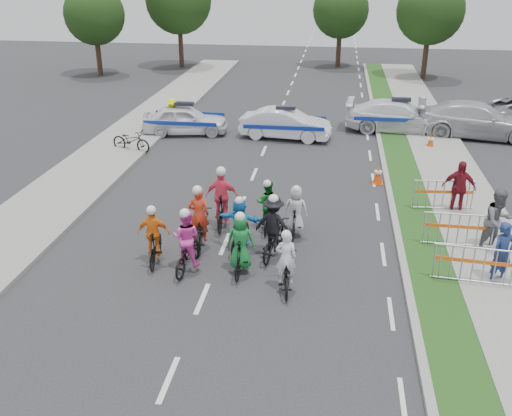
# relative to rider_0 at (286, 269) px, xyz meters

# --- Properties ---
(ground) EXTENTS (90.00, 90.00, 0.00)m
(ground) POSITION_rel_rider_0_xyz_m (-2.00, -0.78, -0.56)
(ground) COLOR #28282B
(ground) RESTS_ON ground
(curb_right) EXTENTS (0.20, 60.00, 0.12)m
(curb_right) POSITION_rel_rider_0_xyz_m (3.10, 4.22, -0.50)
(curb_right) COLOR gray
(curb_right) RESTS_ON ground
(grass_strip) EXTENTS (1.20, 60.00, 0.11)m
(grass_strip) POSITION_rel_rider_0_xyz_m (3.80, 4.22, -0.51)
(grass_strip) COLOR #194716
(grass_strip) RESTS_ON ground
(sidewalk_right) EXTENTS (2.40, 60.00, 0.13)m
(sidewalk_right) POSITION_rel_rider_0_xyz_m (5.60, 4.22, -0.50)
(sidewalk_right) COLOR gray
(sidewalk_right) RESTS_ON ground
(sidewalk_left) EXTENTS (3.00, 60.00, 0.13)m
(sidewalk_left) POSITION_rel_rider_0_xyz_m (-8.50, 4.22, -0.50)
(sidewalk_left) COLOR gray
(sidewalk_left) RESTS_ON ground
(rider_0) EXTENTS (0.77, 1.71, 1.69)m
(rider_0) POSITION_rel_rider_0_xyz_m (0.00, 0.00, 0.00)
(rider_0) COLOR black
(rider_0) RESTS_ON ground
(rider_1) EXTENTS (0.76, 1.72, 1.80)m
(rider_1) POSITION_rel_rider_0_xyz_m (-1.26, 0.67, 0.14)
(rider_1) COLOR black
(rider_1) RESTS_ON ground
(rider_2) EXTENTS (0.83, 1.85, 1.82)m
(rider_2) POSITION_rel_rider_0_xyz_m (-2.71, 0.63, 0.12)
(rider_2) COLOR black
(rider_2) RESTS_ON ground
(rider_3) EXTENTS (0.91, 1.70, 1.75)m
(rider_3) POSITION_rel_rider_0_xyz_m (-3.69, 0.86, 0.11)
(rider_3) COLOR black
(rider_3) RESTS_ON ground
(rider_4) EXTENTS (1.14, 1.94, 1.89)m
(rider_4) POSITION_rel_rider_0_xyz_m (-0.52, 1.75, 0.17)
(rider_4) COLOR black
(rider_4) RESTS_ON ground
(rider_5) EXTENTS (1.38, 1.64, 1.67)m
(rider_5) POSITION_rel_rider_0_xyz_m (-1.50, 1.98, 0.15)
(rider_5) COLOR black
(rider_5) RESTS_ON ground
(rider_6) EXTENTS (0.94, 1.96, 1.92)m
(rider_6) POSITION_rel_rider_0_xyz_m (-2.71, 2.04, 0.07)
(rider_6) COLOR black
(rider_6) RESTS_ON ground
(rider_7) EXTENTS (0.73, 1.62, 1.68)m
(rider_7) POSITION_rel_rider_0_xyz_m (0.01, 3.04, 0.10)
(rider_7) COLOR black
(rider_7) RESTS_ON ground
(rider_8) EXTENTS (0.70, 1.64, 1.66)m
(rider_8) POSITION_rel_rider_0_xyz_m (-0.89, 3.43, 0.06)
(rider_8) COLOR black
(rider_8) RESTS_ON ground
(rider_9) EXTENTS (1.03, 1.94, 2.01)m
(rider_9) POSITION_rel_rider_0_xyz_m (-2.30, 3.42, 0.21)
(rider_9) COLOR black
(rider_9) RESTS_ON ground
(police_car_0) EXTENTS (4.25, 2.26, 1.38)m
(police_car_0) POSITION_rel_rider_0_xyz_m (-6.08, 13.36, 0.13)
(police_car_0) COLOR white
(police_car_0) RESTS_ON ground
(police_car_1) EXTENTS (4.33, 1.94, 1.38)m
(police_car_1) POSITION_rel_rider_0_xyz_m (-1.25, 13.29, 0.13)
(police_car_1) COLOR white
(police_car_1) RESTS_ON ground
(police_car_2) EXTENTS (5.29, 2.47, 1.49)m
(police_car_2) POSITION_rel_rider_0_xyz_m (4.11, 15.21, 0.18)
(police_car_2) COLOR white
(police_car_2) RESTS_ON ground
(civilian_sedan) EXTENTS (5.81, 3.03, 1.61)m
(civilian_sedan) POSITION_rel_rider_0_xyz_m (7.64, 14.79, 0.24)
(civilian_sedan) COLOR #B5B6BA
(civilian_sedan) RESTS_ON ground
(spectator_0) EXTENTS (0.74, 0.63, 1.72)m
(spectator_0) POSITION_rel_rider_0_xyz_m (5.43, 1.03, 0.30)
(spectator_0) COLOR navy
(spectator_0) RESTS_ON ground
(spectator_1) EXTENTS (1.17, 1.08, 1.92)m
(spectator_1) POSITION_rel_rider_0_xyz_m (5.73, 2.83, 0.40)
(spectator_1) COLOR #5D5C62
(spectator_1) RESTS_ON ground
(spectator_2) EXTENTS (1.12, 0.58, 1.83)m
(spectator_2) POSITION_rel_rider_0_xyz_m (5.13, 5.47, 0.35)
(spectator_2) COLOR maroon
(spectator_2) RESTS_ON ground
(marshal_hiviz) EXTENTS (1.21, 0.88, 1.68)m
(marshal_hiviz) POSITION_rel_rider_0_xyz_m (-6.70, 13.46, 0.28)
(marshal_hiviz) COLOR #E2FF0D
(marshal_hiviz) RESTS_ON ground
(barrier_0) EXTENTS (2.04, 0.68, 1.12)m
(barrier_0) POSITION_rel_rider_0_xyz_m (4.70, 0.79, -0.00)
(barrier_0) COLOR #A5A8AD
(barrier_0) RESTS_ON ground
(barrier_1) EXTENTS (2.01, 0.55, 1.12)m
(barrier_1) POSITION_rel_rider_0_xyz_m (4.70, 2.85, -0.00)
(barrier_1) COLOR #A5A8AD
(barrier_1) RESTS_ON ground
(barrier_2) EXTENTS (2.04, 0.67, 1.12)m
(barrier_2) POSITION_rel_rider_0_xyz_m (4.70, 5.53, -0.00)
(barrier_2) COLOR #A5A8AD
(barrier_2) RESTS_ON ground
(cone_0) EXTENTS (0.40, 0.40, 0.70)m
(cone_0) POSITION_rel_rider_0_xyz_m (2.73, 7.91, -0.22)
(cone_0) COLOR #F24C0C
(cone_0) RESTS_ON ground
(cone_1) EXTENTS (0.40, 0.40, 0.70)m
(cone_1) POSITION_rel_rider_0_xyz_m (5.28, 12.60, -0.22)
(cone_1) COLOR #F24C0C
(cone_1) RESTS_ON ground
(parked_bike) EXTENTS (1.99, 1.15, 0.99)m
(parked_bike) POSITION_rel_rider_0_xyz_m (-7.72, 10.34, -0.07)
(parked_bike) COLOR black
(parked_bike) RESTS_ON ground
(tree_0) EXTENTS (4.20, 4.20, 6.30)m
(tree_0) POSITION_rel_rider_0_xyz_m (-16.00, 27.22, 3.62)
(tree_0) COLOR #382619
(tree_0) RESTS_ON ground
(tree_1) EXTENTS (4.55, 4.55, 6.82)m
(tree_1) POSITION_rel_rider_0_xyz_m (7.00, 29.22, 3.97)
(tree_1) COLOR #382619
(tree_1) RESTS_ON ground
(tree_3) EXTENTS (4.90, 4.90, 7.35)m
(tree_3) POSITION_rel_rider_0_xyz_m (-11.00, 31.22, 4.32)
(tree_3) COLOR #382619
(tree_3) RESTS_ON ground
(tree_4) EXTENTS (4.20, 4.20, 6.30)m
(tree_4) POSITION_rel_rider_0_xyz_m (1.00, 33.22, 3.62)
(tree_4) COLOR #382619
(tree_4) RESTS_ON ground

